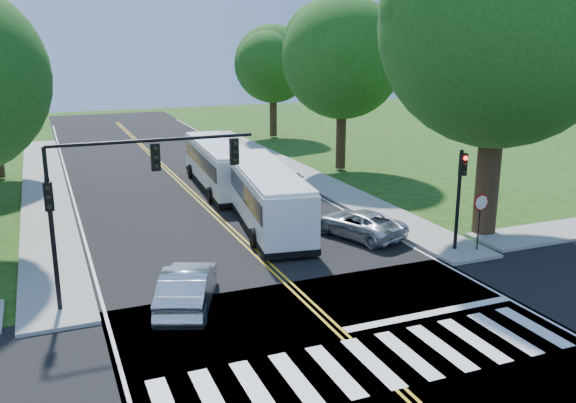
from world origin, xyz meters
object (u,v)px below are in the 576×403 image
hatchback (188,287)px  dark_sedan (292,182)px  signal_nw (122,183)px  bus_lead (265,195)px  bus_follow (219,164)px  signal_ne (460,187)px  suv (358,223)px

hatchback → dark_sedan: bearing=-103.4°
signal_nw → dark_sedan: bearing=48.1°
bus_lead → dark_sedan: (3.90, 5.84, -0.95)m
bus_lead → bus_follow: (0.03, 8.46, -0.04)m
hatchback → signal_ne: bearing=-153.0°
bus_follow → dark_sedan: bearing=149.9°
suv → dark_sedan: size_ratio=1.16×
signal_ne → signal_nw: bearing=-180.0°
signal_ne → hatchback: size_ratio=0.95×
signal_nw → dark_sedan: signal_nw is taller
suv → dark_sedan: (0.52, 9.43, -0.07)m
signal_nw → dark_sedan: (11.64, 12.96, -3.78)m
hatchback → suv: 10.44m
suv → dark_sedan: suv is taller
bus_lead → dark_sedan: size_ratio=2.85×
signal_ne → suv: signal_ne is taller
bus_follow → dark_sedan: (3.87, -2.62, -0.92)m
bus_follow → dark_sedan: 4.76m
suv → bus_follow: bearing=-94.6°
signal_ne → dark_sedan: 13.38m
hatchback → suv: (9.31, 4.73, -0.11)m
bus_lead → signal_nw: bearing=50.8°
bus_lead → dark_sedan: bearing=-115.6°
hatchback → suv: bearing=-131.7°
signal_nw → bus_lead: size_ratio=0.62×
dark_sedan → signal_ne: bearing=116.5°
signal_ne → suv: size_ratio=0.94×
signal_nw → bus_lead: signal_nw is taller
signal_ne → bus_lead: (-6.32, 7.11, -1.41)m
hatchback → dark_sedan: size_ratio=1.14×
signal_ne → hatchback: bearing=-174.4°
bus_lead → hatchback: size_ratio=2.49×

